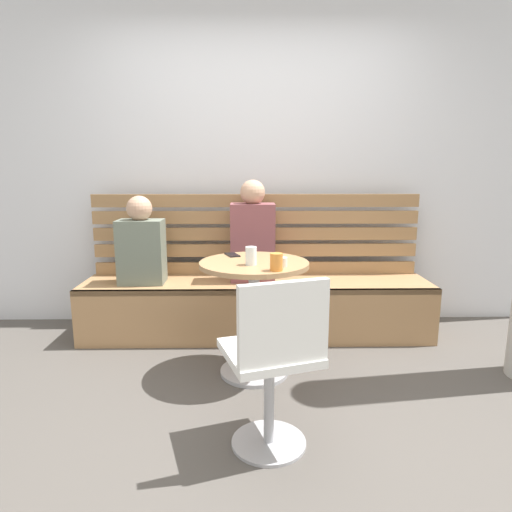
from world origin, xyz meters
name	(u,v)px	position (x,y,z in m)	size (l,w,h in m)	color
ground	(261,418)	(0.00, 0.00, 0.00)	(8.00, 8.00, 0.00)	#514C47
back_wall	(256,151)	(0.00, 1.64, 1.45)	(5.20, 0.10, 2.90)	silver
booth_bench	(257,308)	(0.00, 1.20, 0.22)	(2.70, 0.52, 0.44)	#A87C51
booth_backrest	(256,234)	(0.00, 1.44, 0.78)	(2.65, 0.04, 0.66)	#9A7249
cafe_table	(254,296)	(-0.03, 0.53, 0.52)	(0.68, 0.68, 0.74)	#ADADB2
white_chair	(274,359)	(0.05, -0.28, 0.46)	(0.50, 0.50, 0.85)	#ADADB2
person_adult	(253,236)	(-0.03, 1.24, 0.79)	(0.34, 0.22, 0.78)	brown
person_child_left	(141,245)	(-0.88, 1.17, 0.74)	(0.34, 0.22, 0.67)	slate
cup_water_clear	(251,256)	(-0.05, 0.44, 0.80)	(0.07, 0.07, 0.11)	white
cup_tumbler_orange	(276,262)	(0.09, 0.29, 0.79)	(0.07, 0.07, 0.10)	orange
cup_espresso_small	(283,262)	(0.14, 0.39, 0.77)	(0.06, 0.06, 0.06)	silver
phone_on_table	(232,255)	(-0.17, 0.73, 0.74)	(0.07, 0.14, 0.01)	black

